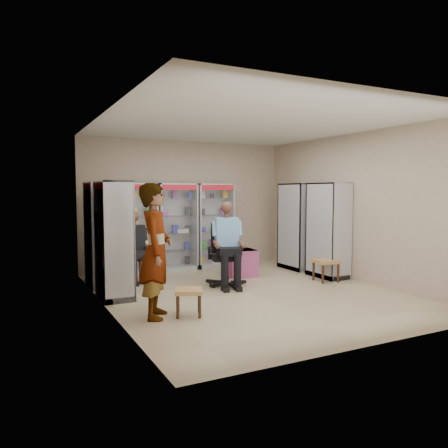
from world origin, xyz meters
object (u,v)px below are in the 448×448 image
woven_stool_b (189,302)px  standing_man (156,251)px  office_chair (225,254)px  cabinet_right_far (297,226)px  cabinet_back_left (136,229)px  wooden_chair (134,258)px  pink_trunk (241,263)px  woven_stool_a (326,270)px  cabinet_left_far (101,234)px  cabinet_right_near (328,230)px  cabinet_back_right (213,225)px  cabinet_left_near (114,240)px  seated_shopkeeper (227,246)px  cabinet_back_mid (176,227)px

woven_stool_b → standing_man: (-0.45, 0.13, 0.77)m
office_chair → cabinet_right_far: bearing=35.1°
cabinet_back_left → cabinet_right_far: size_ratio=1.00×
wooden_chair → pink_trunk: (2.18, -0.58, -0.18)m
wooden_chair → office_chair: 1.93m
cabinet_right_far → wooden_chair: 3.84m
woven_stool_a → standing_man: standing_man is taller
cabinet_left_far → standing_man: size_ratio=1.03×
woven_stool_b → cabinet_right_near: bearing=19.9°
pink_trunk → cabinet_back_right: bearing=91.2°
cabinet_left_near → pink_trunk: 3.03m
cabinet_left_near → pink_trunk: (2.86, 0.72, -0.71)m
cabinet_left_far → woven_stool_b: (0.73, -2.65, -0.80)m
cabinet_back_right → wooden_chair: size_ratio=2.13×
cabinet_right_near → woven_stool_a: 0.91m
office_chair → woven_stool_a: size_ratio=2.71×
seated_shopkeeper → woven_stool_a: 2.12m
cabinet_right_far → seated_shopkeeper: (-2.31, -0.89, -0.24)m
cabinet_back_right → pink_trunk: bearing=-88.8°
cabinet_back_right → cabinet_right_near: size_ratio=1.00×
cabinet_back_mid → office_chair: bearing=-82.0°
cabinet_right_near → cabinet_left_near: size_ratio=1.00×
cabinet_right_far → office_chair: (-2.31, -0.84, -0.40)m
seated_shopkeeper → pink_trunk: seated_shopkeeper is taller
cabinet_back_left → cabinet_right_far: bearing=-17.8°
cabinet_left_far → wooden_chair: bearing=106.4°
cabinet_right_near → woven_stool_a: size_ratio=4.52×
cabinet_back_left → woven_stool_b: bearing=-93.2°
cabinet_back_right → seated_shopkeeper: 2.14m
cabinet_left_near → seated_shopkeeper: 2.17m
office_chair → cabinet_right_near: bearing=8.7°
cabinet_back_left → cabinet_right_near: size_ratio=1.00×
seated_shopkeeper → cabinet_left_near: bearing=-164.4°
cabinet_right_near → standing_man: (-4.18, -1.22, -0.03)m
cabinet_back_right → cabinet_left_far: same height
cabinet_right_near → cabinet_left_near: (-4.46, 0.20, 0.00)m
cabinet_left_far → woven_stool_b: size_ratio=5.05×
wooden_chair → seated_shopkeeper: (1.47, -1.29, 0.29)m
cabinet_back_left → office_chair: cabinet_back_left is taller
cabinet_back_right → wooden_chair: bearing=-161.2°
office_chair → seated_shopkeeper: 0.17m
seated_shopkeeper → office_chair: bearing=105.2°
cabinet_back_left → cabinet_right_far: (3.53, -1.13, 0.00)m
cabinet_left_near → woven_stool_b: 1.89m
cabinet_right_far → woven_stool_b: bearing=123.3°
woven_stool_a → cabinet_back_left: bearing=141.2°
cabinet_left_far → cabinet_back_left: bearing=135.0°
cabinet_right_far → cabinet_left_far: size_ratio=1.00×
cabinet_back_mid → cabinet_left_near: size_ratio=1.00×
wooden_chair → woven_stool_b: bearing=-89.0°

